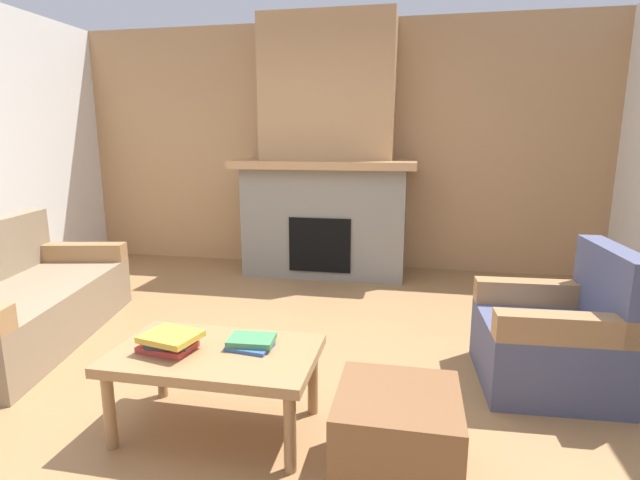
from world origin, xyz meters
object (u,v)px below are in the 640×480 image
(armchair, at_px, (556,338))
(couch, at_px, (16,304))
(fireplace, at_px, (327,166))
(coffee_table, at_px, (216,360))
(ottoman, at_px, (397,436))

(armchair, bearing_deg, couch, -178.75)
(armchair, bearing_deg, fireplace, 128.76)
(couch, bearing_deg, armchair, 1.25)
(fireplace, distance_m, armchair, 3.00)
(coffee_table, xyz_separation_m, ottoman, (0.90, -0.19, -0.18))
(couch, xyz_separation_m, coffee_table, (1.85, -0.75, 0.09))
(coffee_table, relative_size, ottoman, 1.92)
(armchair, relative_size, ottoman, 1.63)
(armchair, distance_m, coffee_table, 1.97)
(coffee_table, distance_m, ottoman, 0.94)
(couch, distance_m, armchair, 3.65)
(coffee_table, bearing_deg, ottoman, -12.13)
(fireplace, bearing_deg, couch, -128.57)
(ottoman, bearing_deg, couch, 161.16)
(fireplace, relative_size, armchair, 3.18)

